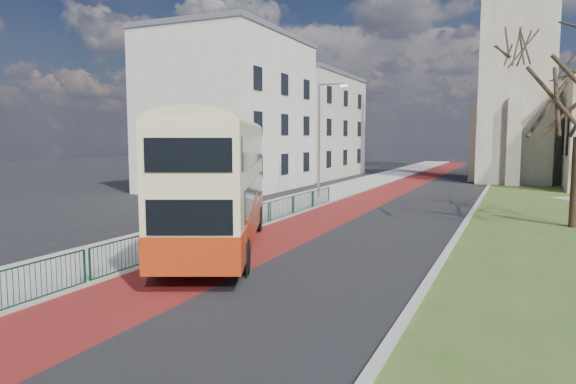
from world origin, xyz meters
The scene contains 12 objects.
ground centered at (0.00, 0.00, 0.00)m, with size 160.00×160.00×0.00m, color black.
road_carriageway centered at (1.50, 20.00, 0.01)m, with size 9.00×120.00×0.01m, color black.
bus_lane centered at (-1.20, 20.00, 0.01)m, with size 3.40×120.00×0.01m, color #591414.
pavement_west centered at (-5.00, 20.00, 0.06)m, with size 4.00×120.00×0.12m, color gray.
kerb_west centered at (-3.00, 20.00, 0.07)m, with size 0.25×120.00×0.13m, color #999993.
kerb_east centered at (6.10, 22.00, 0.07)m, with size 0.25×80.00×0.13m, color #999993.
pedestrian_railing centered at (-2.95, 4.00, 0.55)m, with size 0.07×24.00×1.12m.
gothic_church centered at (12.56, 38.00, 13.13)m, with size 16.38×18.00×40.00m.
street_block_near centered at (-14.00, 22.00, 6.51)m, with size 10.30×14.30×13.00m.
street_block_far centered at (-14.00, 38.00, 5.76)m, with size 10.30×16.30×11.50m.
streetlamp centered at (-4.35, 18.00, 4.59)m, with size 2.13×0.18×8.00m.
bus centered at (-2.06, 0.74, 2.84)m, with size 7.39×11.99×4.98m.
Camera 1 is at (8.37, -16.04, 4.31)m, focal length 32.00 mm.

